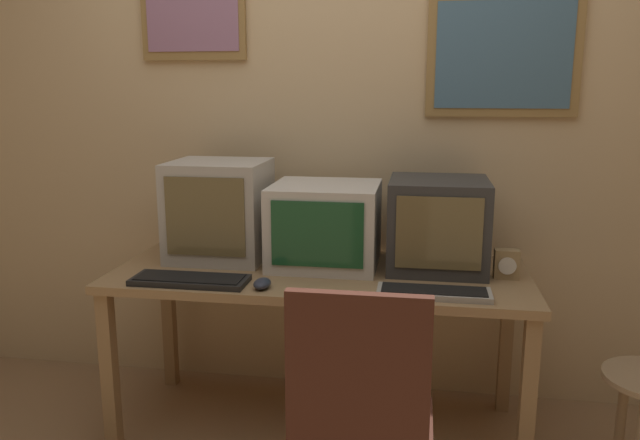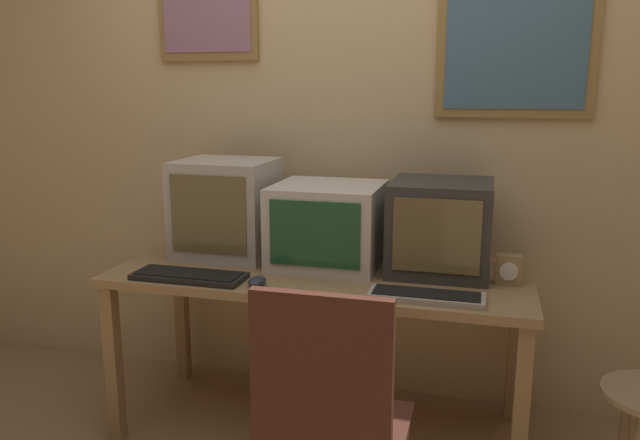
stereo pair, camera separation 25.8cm
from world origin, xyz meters
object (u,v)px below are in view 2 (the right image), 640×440
object	(u,v)px
monitor_center	(328,225)
keyboard_side	(426,296)
keyboard_main	(189,276)
mouse_near_keyboard	(257,282)
desk_clock	(508,270)
monitor_left	(226,208)
monitor_right	(441,227)

from	to	relation	value
monitor_center	keyboard_side	size ratio (longest dim) A/B	1.09
keyboard_main	mouse_near_keyboard	distance (m)	0.30
desk_clock	monitor_center	bearing A→B (deg)	173.02
keyboard_side	desk_clock	size ratio (longest dim) A/B	3.52
monitor_left	keyboard_side	bearing A→B (deg)	-22.06
monitor_center	monitor_left	bearing A→B (deg)	177.01
keyboard_main	desk_clock	size ratio (longest dim) A/B	3.86
monitor_left	desk_clock	bearing A→B (deg)	-5.43
monitor_left	mouse_near_keyboard	distance (m)	0.54
desk_clock	keyboard_main	bearing A→B (deg)	-167.96
monitor_center	mouse_near_keyboard	world-z (taller)	monitor_center
monitor_right	monitor_center	bearing A→B (deg)	-177.72
desk_clock	monitor_right	bearing A→B (deg)	158.04
monitor_right	keyboard_main	size ratio (longest dim) A/B	0.90
keyboard_main	keyboard_side	world-z (taller)	same
monitor_left	mouse_near_keyboard	bearing A→B (deg)	-53.60
monitor_center	desk_clock	bearing A→B (deg)	-6.98
keyboard_side	mouse_near_keyboard	distance (m)	0.65
mouse_near_keyboard	desk_clock	world-z (taller)	desk_clock
monitor_right	mouse_near_keyboard	distance (m)	0.79
keyboard_main	keyboard_side	bearing A→B (deg)	-0.09
keyboard_main	keyboard_side	size ratio (longest dim) A/B	1.10
monitor_right	mouse_near_keyboard	xyz separation A→B (m)	(-0.67, -0.40, -0.17)
monitor_left	monitor_right	size ratio (longest dim) A/B	1.06
monitor_right	keyboard_side	size ratio (longest dim) A/B	0.99
keyboard_side	monitor_center	bearing A→B (deg)	142.27
keyboard_side	mouse_near_keyboard	xyz separation A→B (m)	(-0.65, -0.02, 0.01)
monitor_center	keyboard_side	xyz separation A→B (m)	(0.46, -0.36, -0.16)
monitor_left	keyboard_side	world-z (taller)	monitor_left
mouse_near_keyboard	desk_clock	bearing A→B (deg)	16.79
monitor_right	monitor_left	bearing A→B (deg)	179.63
keyboard_main	mouse_near_keyboard	bearing A→B (deg)	-3.74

